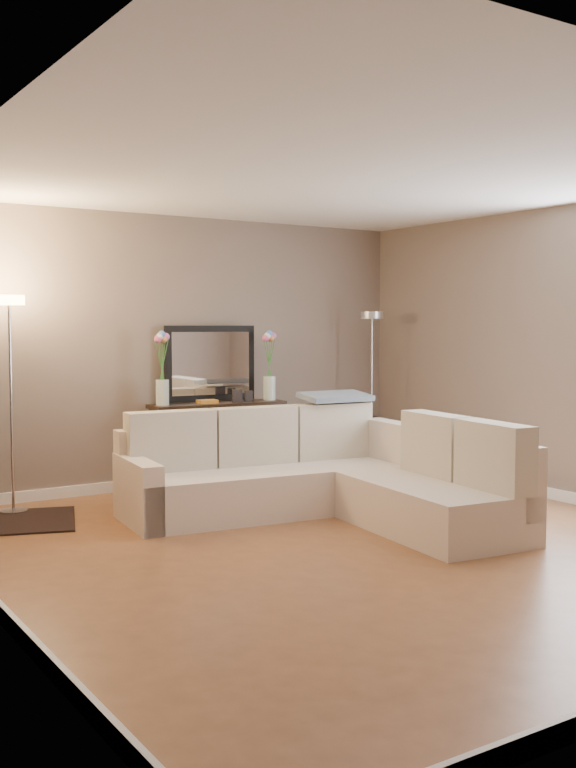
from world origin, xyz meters
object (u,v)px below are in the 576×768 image
sectional_sofa (325,478)px  console_table (210,440)px  floor_lamp_unlit (372,359)px  floor_lamp_lit (10,360)px

sectional_sofa → console_table: 1.64m
sectional_sofa → floor_lamp_unlit: bearing=41.5°
floor_lamp_unlit → console_table: bearing=174.2°
sectional_sofa → console_table: sectional_sofa is taller
console_table → floor_lamp_lit: 2.07m
floor_lamp_lit → floor_lamp_unlit: floor_lamp_lit is taller
floor_lamp_lit → console_table: bearing=3.6°
console_table → sectional_sofa: bearing=-83.2°
sectional_sofa → console_table: bearing=96.8°
console_table → floor_lamp_unlit: size_ratio=0.79×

